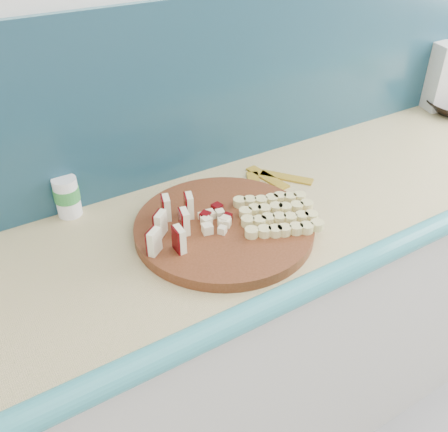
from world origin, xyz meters
TOP-DOWN VIEW (x-y plane):
  - kitchen_counter at (0.10, 1.50)m, footprint 2.20×0.63m
  - backsplash at (0.10, 1.79)m, footprint 2.20×0.02m
  - cutting_board at (-0.38, 1.48)m, footprint 0.59×0.59m
  - apple_wedges at (-0.51, 1.50)m, footprint 0.17×0.18m
  - apple_chunks at (-0.40, 1.49)m, footprint 0.08×0.08m
  - banana_slices at (-0.25, 1.42)m, footprint 0.24×0.22m
  - flour_bag at (0.77, 1.73)m, footprint 0.17×0.14m
  - canister at (-0.68, 1.76)m, footprint 0.07×0.07m
  - banana_peel at (-0.13, 1.62)m, footprint 0.22×0.18m

SIDE VIEW (x-z plane):
  - kitchen_counter at x=0.10m, z-range 0.00..0.91m
  - banana_peel at x=-0.13m, z-range 0.91..0.92m
  - cutting_board at x=-0.38m, z-range 0.91..0.94m
  - banana_slices at x=-0.25m, z-range 0.94..0.96m
  - apple_chunks at x=-0.40m, z-range 0.94..0.96m
  - canister at x=-0.68m, z-range 0.91..1.02m
  - apple_wedges at x=-0.51m, z-range 0.94..1.00m
  - flour_bag at x=0.77m, z-range 0.91..1.15m
  - backsplash at x=0.10m, z-range 0.91..1.41m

